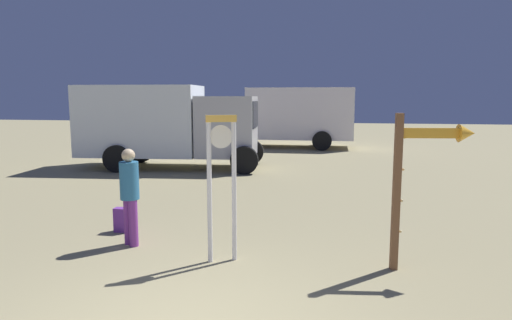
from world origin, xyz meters
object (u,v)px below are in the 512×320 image
(standing_clock, at_px, (222,175))
(arrow_sign, at_px, (424,165))
(person_near_clock, at_px, (130,192))
(box_truck_far, at_px, (286,115))
(box_truck_near, at_px, (165,123))
(backpack, at_px, (123,220))

(standing_clock, xyz_separation_m, arrow_sign, (2.87, 0.14, 0.20))
(person_near_clock, height_order, box_truck_far, box_truck_far)
(person_near_clock, distance_m, box_truck_far, 15.47)
(box_truck_near, distance_m, box_truck_far, 8.07)
(standing_clock, relative_size, person_near_clock, 1.35)
(arrow_sign, xyz_separation_m, backpack, (-5.04, 0.99, -1.30))
(person_near_clock, xyz_separation_m, box_truck_far, (0.88, 15.42, 0.69))
(arrow_sign, height_order, box_truck_far, box_truck_far)
(person_near_clock, bearing_deg, backpack, 125.30)
(arrow_sign, bearing_deg, standing_clock, -177.17)
(arrow_sign, relative_size, backpack, 5.04)
(arrow_sign, distance_m, box_truck_near, 10.98)
(arrow_sign, distance_m, backpack, 5.30)
(backpack, distance_m, box_truck_far, 14.86)
(person_near_clock, xyz_separation_m, backpack, (-0.49, 0.70, -0.69))
(arrow_sign, distance_m, person_near_clock, 4.60)
(arrow_sign, bearing_deg, box_truck_far, 103.13)
(arrow_sign, relative_size, person_near_clock, 1.38)
(standing_clock, relative_size, box_truck_near, 0.34)
(person_near_clock, height_order, box_truck_near, box_truck_near)
(arrow_sign, height_order, backpack, arrow_sign)
(standing_clock, bearing_deg, backpack, 152.43)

